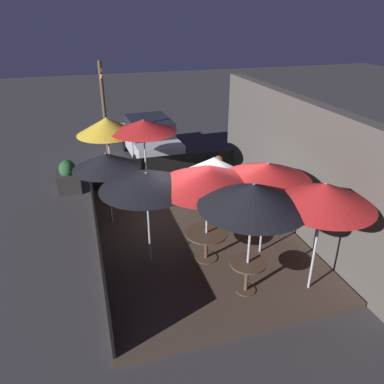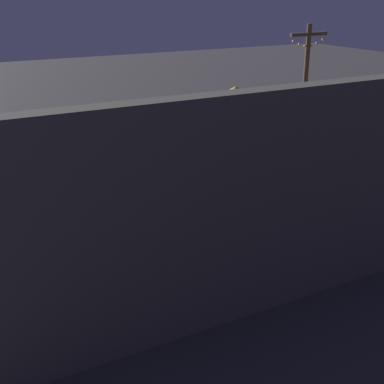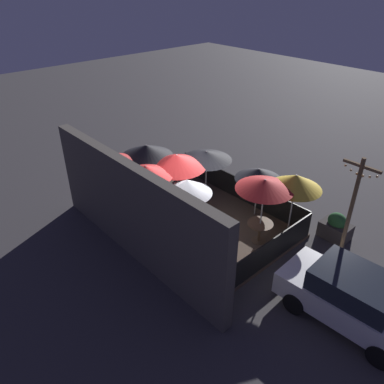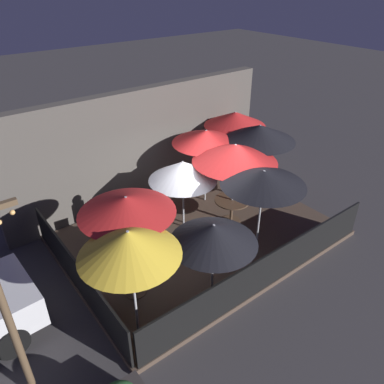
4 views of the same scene
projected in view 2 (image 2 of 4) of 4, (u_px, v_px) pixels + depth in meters
ground_plane at (156, 245)px, 10.58m from camera, size 60.00×60.00×0.00m
patio_deck at (156, 242)px, 10.56m from camera, size 6.93×5.01×0.12m
building_wall at (234, 211)px, 7.72m from camera, size 8.53×0.36×3.47m
fence_front at (111, 180)px, 12.38m from camera, size 6.73×0.05×0.95m
fence_side_left at (295, 187)px, 11.91m from camera, size 0.05×4.81×0.95m
patio_umbrella_0 at (23, 153)px, 8.37m from camera, size 2.07×2.07×2.45m
patio_umbrella_1 at (241, 104)px, 11.48m from camera, size 1.91×1.91×2.48m
patio_umbrella_2 at (95, 142)px, 9.35m from camera, size 2.23×2.23×2.36m
patio_umbrella_3 at (116, 164)px, 8.21m from camera, size 1.96×1.96×2.29m
patio_umbrella_4 at (174, 161)px, 9.56m from camera, size 1.79×1.79×2.01m
patio_umbrella_5 at (88, 129)px, 10.54m from camera, size 2.02×2.02×2.22m
patio_umbrella_6 at (235, 97)px, 12.54m from camera, size 1.79×1.79×2.49m
patio_umbrella_7 at (22, 183)px, 7.18m from camera, size 1.93×1.93×2.41m
patio_umbrella_8 at (167, 122)px, 12.12m from camera, size 1.75×1.75×2.00m
dining_table_0 at (34, 248)px, 8.97m from camera, size 0.74×0.74×0.72m
dining_table_1 at (238, 178)px, 12.08m from camera, size 0.90×0.90×0.76m
dining_table_2 at (100, 223)px, 9.91m from camera, size 0.97×0.97×0.70m
patio_chair_0 at (278, 211)px, 10.60m from camera, size 0.45×0.45×0.91m
patio_chair_1 at (237, 226)px, 9.90m from camera, size 0.56×0.56×0.93m
patron_0 at (269, 214)px, 10.07m from camera, size 0.47×0.47×1.40m
planter_box at (241, 154)px, 14.81m from camera, size 1.05×0.73×1.02m
light_post at (304, 96)px, 13.42m from camera, size 1.10×0.12×3.96m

